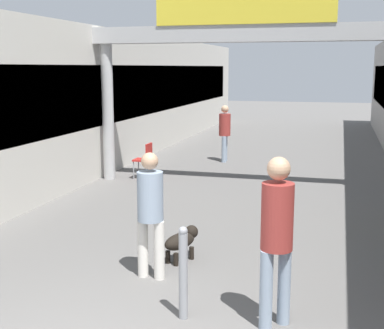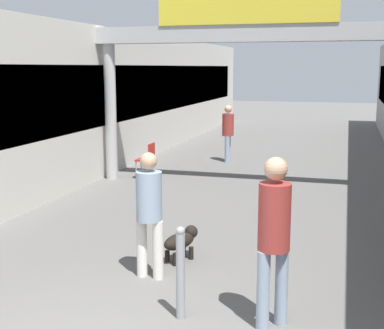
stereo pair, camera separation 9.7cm
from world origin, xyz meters
TOP-DOWN VIEW (x-y plane):
  - storefront_left at (-5.09, 11.00)m, footprint 3.00×26.00m
  - arcade_sign_gateway at (0.00, 8.23)m, footprint 7.40×0.47m
  - pedestrian_with_dog at (-0.19, 2.55)m, footprint 0.39×0.38m
  - pedestrian_companion at (1.55, 1.63)m, footprint 0.48×0.48m
  - pedestrian_carrying_crate at (-1.11, 11.46)m, footprint 0.36×0.39m
  - dog_on_leash at (0.02, 3.27)m, footprint 0.47×0.68m
  - bollard_post_metal at (0.55, 1.53)m, footprint 0.10×0.10m
  - cafe_chair_red_nearer at (-2.50, 8.55)m, footprint 0.40×0.40m

SIDE VIEW (x-z plane):
  - dog_on_leash at x=0.02m, z-range 0.06..0.53m
  - bollard_post_metal at x=0.55m, z-range 0.01..1.07m
  - cafe_chair_red_nearer at x=-2.50m, z-range 0.10..0.99m
  - pedestrian_carrying_crate at x=-1.11m, z-range 0.12..1.78m
  - pedestrian_with_dog at x=-0.19m, z-range 0.12..1.80m
  - pedestrian_companion at x=1.55m, z-range 0.15..2.00m
  - storefront_left at x=-5.09m, z-range 0.00..3.74m
  - arcade_sign_gateway at x=0.00m, z-range 0.92..5.23m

